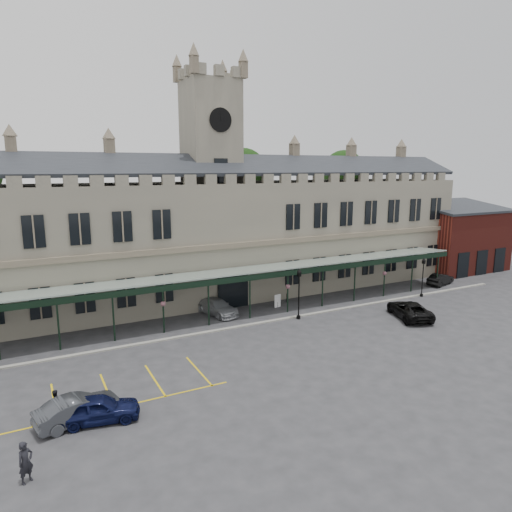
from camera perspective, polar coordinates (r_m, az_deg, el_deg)
name	(u,v)px	position (r m, az deg, el deg)	size (l,w,h in m)	color
ground	(292,345)	(36.09, 4.47, -11.03)	(140.00, 140.00, 0.00)	#2E2E31
station_building	(213,236)	(48.21, -5.43, 2.54)	(60.00, 10.36, 17.30)	#6A6659
clock_tower	(211,172)	(47.78, -5.61, 10.46)	(5.60, 5.60, 24.80)	#6A6659
canopy	(249,292)	(41.50, -0.93, -4.54)	(50.00, 4.10, 4.30)	#8C9E93
brick_annex	(457,239)	(66.90, 23.81, 2.01)	(12.40, 8.36, 9.23)	#5E1C16
kerb	(259,323)	(40.53, 0.33, -8.39)	(60.00, 0.40, 0.12)	gray
parking_markings	(108,394)	(30.29, -17.98, -16.07)	(16.00, 6.00, 0.01)	gold
tree_behind_mid	(243,173)	(59.26, -1.60, 10.31)	(6.00, 6.00, 16.00)	#332314
tree_behind_right	(343,173)	(67.77, 10.87, 10.20)	(6.00, 6.00, 16.00)	#332314
lamp_post_mid	(299,289)	(41.20, 5.39, -4.17)	(0.44, 0.44, 4.67)	black
lamp_post_right	(423,274)	(51.33, 20.14, -2.09)	(0.40, 0.40, 4.20)	black
traffic_cone	(407,316)	(43.60, 18.31, -7.16)	(0.44, 0.44, 0.70)	orange
sign_board	(278,301)	(45.05, 2.71, -5.65)	(0.75, 0.17, 1.28)	black
bollard_left	(211,310)	(43.20, -5.66, -6.71)	(0.15, 0.15, 0.84)	black
bollard_right	(287,298)	(46.71, 3.93, -5.26)	(0.16, 0.16, 0.92)	black
car_left_a	(98,409)	(27.24, -19.16, -17.60)	(1.76, 4.38, 1.49)	#0C1135
car_left_b	(79,409)	(27.56, -21.28, -17.40)	(1.58, 4.52, 1.49)	#373A3F
car_taxi	(217,307)	(43.02, -4.93, -6.35)	(2.03, 4.98, 1.45)	#AAADB2
car_van	(409,310)	(44.17, 18.60, -6.37)	(2.54, 5.52, 1.53)	black
car_right_b	(440,279)	(57.61, 22.05, -2.70)	(1.43, 4.11, 1.35)	black
person_a	(26,462)	(23.87, -26.85, -22.02)	(0.70, 0.46, 1.91)	black
person_b	(55,403)	(28.61, -23.84, -16.47)	(0.74, 0.57, 1.52)	black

